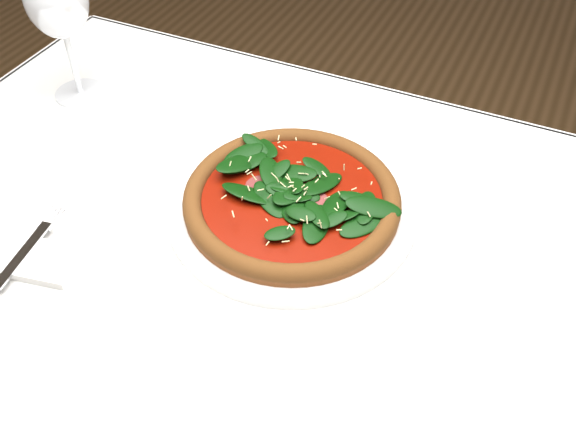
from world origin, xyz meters
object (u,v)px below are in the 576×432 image
at_px(wine_glass, 56,1).
at_px(plate, 292,207).
at_px(pizza, 292,196).
at_px(napkin, 25,258).

bearing_deg(wine_glass, plate, -13.65).
distance_m(pizza, wine_glass, 0.46).
height_order(pizza, wine_glass, wine_glass).
relative_size(pizza, wine_glass, 1.29).
height_order(plate, pizza, pizza).
bearing_deg(napkin, pizza, 40.21).
xyz_separation_m(plate, napkin, (-0.26, -0.22, -0.00)).
bearing_deg(napkin, wine_glass, 117.39).
bearing_deg(wine_glass, pizza, -13.65).
height_order(wine_glass, napkin, wine_glass).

